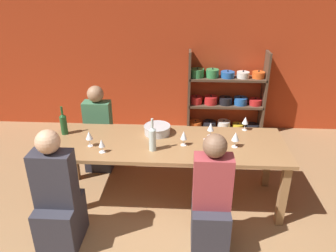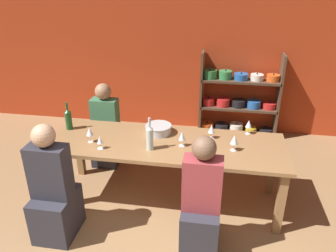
{
  "view_description": "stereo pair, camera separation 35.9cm",
  "coord_description": "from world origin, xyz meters",
  "px_view_note": "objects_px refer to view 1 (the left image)",
  "views": [
    {
      "loc": [
        0.12,
        -1.44,
        2.41
      ],
      "look_at": [
        -0.06,
        1.82,
        0.9
      ],
      "focal_mm": 35.0,
      "sensor_mm": 36.0,
      "label": 1
    },
    {
      "loc": [
        0.48,
        -1.4,
        2.41
      ],
      "look_at": [
        -0.06,
        1.82,
        0.9
      ],
      "focal_mm": 35.0,
      "sensor_mm": 36.0,
      "label": 2
    }
  ],
  "objects_px": {
    "dining_table": "(167,149)",
    "wine_glass_white_b": "(236,137)",
    "wine_glass_white_a": "(211,127)",
    "wine_bottle_green": "(64,123)",
    "wine_bottle_dark": "(152,138)",
    "wine_glass_empty_c": "(89,136)",
    "person_near_a": "(58,203)",
    "mixing_bowl": "(157,129)",
    "person_far_a": "(100,137)",
    "person_near_b": "(211,208)",
    "shelf_unit": "(224,101)",
    "wine_glass_empty_b": "(102,144)",
    "wine_glass_empty_a": "(245,121)",
    "wine_glass_red_a": "(184,136)",
    "cell_phone": "(210,141)"
  },
  "relations": [
    {
      "from": "wine_glass_white_a",
      "to": "cell_phone",
      "type": "height_order",
      "value": "wine_glass_white_a"
    },
    {
      "from": "wine_glass_red_a",
      "to": "wine_glass_empty_b",
      "type": "relative_size",
      "value": 1.14
    },
    {
      "from": "mixing_bowl",
      "to": "wine_glass_empty_c",
      "type": "relative_size",
      "value": 1.77
    },
    {
      "from": "wine_glass_empty_c",
      "to": "person_far_a",
      "type": "distance_m",
      "value": 0.97
    },
    {
      "from": "shelf_unit",
      "to": "person_near_b",
      "type": "distance_m",
      "value": 2.66
    },
    {
      "from": "wine_glass_empty_c",
      "to": "person_near_a",
      "type": "relative_size",
      "value": 0.14
    },
    {
      "from": "dining_table",
      "to": "wine_glass_empty_c",
      "type": "xyz_separation_m",
      "value": [
        -0.82,
        -0.13,
        0.21
      ]
    },
    {
      "from": "wine_glass_empty_a",
      "to": "wine_glass_red_a",
      "type": "bearing_deg",
      "value": -149.62
    },
    {
      "from": "wine_glass_red_a",
      "to": "person_near_b",
      "type": "xyz_separation_m",
      "value": [
        0.27,
        -0.66,
        -0.41
      ]
    },
    {
      "from": "person_near_a",
      "to": "wine_glass_empty_a",
      "type": "bearing_deg",
      "value": 30.07
    },
    {
      "from": "mixing_bowl",
      "to": "wine_glass_red_a",
      "type": "height_order",
      "value": "wine_glass_red_a"
    },
    {
      "from": "wine_glass_white_a",
      "to": "wine_glass_empty_c",
      "type": "height_order",
      "value": "wine_glass_empty_c"
    },
    {
      "from": "dining_table",
      "to": "mixing_bowl",
      "type": "xyz_separation_m",
      "value": [
        -0.13,
        0.21,
        0.14
      ]
    },
    {
      "from": "dining_table",
      "to": "person_near_b",
      "type": "bearing_deg",
      "value": -58.45
    },
    {
      "from": "wine_bottle_dark",
      "to": "cell_phone",
      "type": "xyz_separation_m",
      "value": [
        0.61,
        0.23,
        -0.13
      ]
    },
    {
      "from": "wine_glass_empty_a",
      "to": "person_far_a",
      "type": "bearing_deg",
      "value": 169.08
    },
    {
      "from": "mixing_bowl",
      "to": "cell_phone",
      "type": "relative_size",
      "value": 1.86
    },
    {
      "from": "wine_glass_empty_a",
      "to": "wine_glass_white_b",
      "type": "distance_m",
      "value": 0.46
    },
    {
      "from": "wine_bottle_dark",
      "to": "wine_bottle_green",
      "type": "bearing_deg",
      "value": 162.66
    },
    {
      "from": "wine_glass_empty_b",
      "to": "wine_glass_empty_c",
      "type": "relative_size",
      "value": 0.84
    },
    {
      "from": "mixing_bowl",
      "to": "wine_glass_white_a",
      "type": "distance_m",
      "value": 0.61
    },
    {
      "from": "dining_table",
      "to": "wine_glass_empty_b",
      "type": "bearing_deg",
      "value": -158.9
    },
    {
      "from": "mixing_bowl",
      "to": "person_far_a",
      "type": "xyz_separation_m",
      "value": [
        -0.83,
        0.51,
        -0.38
      ]
    },
    {
      "from": "wine_glass_empty_a",
      "to": "person_near_a",
      "type": "relative_size",
      "value": 0.14
    },
    {
      "from": "wine_glass_white_b",
      "to": "person_far_a",
      "type": "xyz_separation_m",
      "value": [
        -1.67,
        0.78,
        -0.44
      ]
    },
    {
      "from": "person_near_b",
      "to": "wine_glass_white_b",
      "type": "bearing_deg",
      "value": 67.17
    },
    {
      "from": "wine_glass_white_b",
      "to": "cell_phone",
      "type": "relative_size",
      "value": 1.05
    },
    {
      "from": "wine_glass_empty_b",
      "to": "person_far_a",
      "type": "xyz_separation_m",
      "value": [
        -0.3,
        0.97,
        -0.42
      ]
    },
    {
      "from": "wine_bottle_dark",
      "to": "person_near_a",
      "type": "height_order",
      "value": "person_near_a"
    },
    {
      "from": "wine_bottle_green",
      "to": "wine_bottle_dark",
      "type": "relative_size",
      "value": 0.94
    },
    {
      "from": "wine_glass_empty_b",
      "to": "cell_phone",
      "type": "relative_size",
      "value": 0.89
    },
    {
      "from": "wine_glass_empty_a",
      "to": "wine_glass_empty_b",
      "type": "relative_size",
      "value": 1.15
    },
    {
      "from": "cell_phone",
      "to": "person_far_a",
      "type": "distance_m",
      "value": 1.6
    },
    {
      "from": "wine_glass_white_a",
      "to": "wine_glass_white_b",
      "type": "bearing_deg",
      "value": -45.18
    },
    {
      "from": "person_far_a",
      "to": "person_near_b",
      "type": "xyz_separation_m",
      "value": [
        1.4,
        -1.44,
        0.03
      ]
    },
    {
      "from": "wine_glass_empty_a",
      "to": "wine_glass_red_a",
      "type": "distance_m",
      "value": 0.82
    },
    {
      "from": "dining_table",
      "to": "person_far_a",
      "type": "xyz_separation_m",
      "value": [
        -0.96,
        0.72,
        -0.24
      ]
    },
    {
      "from": "shelf_unit",
      "to": "wine_glass_empty_a",
      "type": "bearing_deg",
      "value": -87.57
    },
    {
      "from": "wine_glass_white_b",
      "to": "person_far_a",
      "type": "bearing_deg",
      "value": 155.03
    },
    {
      "from": "wine_glass_empty_a",
      "to": "person_near_a",
      "type": "height_order",
      "value": "person_near_a"
    },
    {
      "from": "cell_phone",
      "to": "wine_glass_white_a",
      "type": "bearing_deg",
      "value": 84.57
    },
    {
      "from": "wine_bottle_dark",
      "to": "wine_glass_red_a",
      "type": "distance_m",
      "value": 0.34
    },
    {
      "from": "wine_glass_empty_b",
      "to": "wine_bottle_green",
      "type": "bearing_deg",
      "value": 142.97
    },
    {
      "from": "shelf_unit",
      "to": "cell_phone",
      "type": "height_order",
      "value": "shelf_unit"
    },
    {
      "from": "dining_table",
      "to": "wine_glass_white_b",
      "type": "relative_size",
      "value": 14.78
    },
    {
      "from": "shelf_unit",
      "to": "wine_glass_empty_b",
      "type": "height_order",
      "value": "shelf_unit"
    },
    {
      "from": "shelf_unit",
      "to": "wine_glass_red_a",
      "type": "bearing_deg",
      "value": -108.1
    },
    {
      "from": "dining_table",
      "to": "wine_glass_white_a",
      "type": "relative_size",
      "value": 15.74
    },
    {
      "from": "dining_table",
      "to": "wine_glass_red_a",
      "type": "relative_size",
      "value": 15.33
    },
    {
      "from": "mixing_bowl",
      "to": "wine_glass_empty_c",
      "type": "xyz_separation_m",
      "value": [
        -0.69,
        -0.34,
        0.07
      ]
    }
  ]
}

